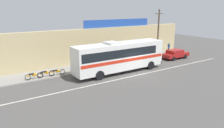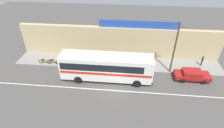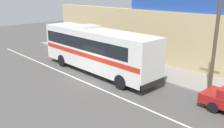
% 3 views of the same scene
% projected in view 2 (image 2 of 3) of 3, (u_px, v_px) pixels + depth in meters
% --- Properties ---
extents(ground_plane, '(70.00, 70.00, 0.00)m').
position_uv_depth(ground_plane, '(114.00, 86.00, 22.98)').
color(ground_plane, '#4F4C49').
extents(sidewalk_slab, '(30.00, 3.60, 0.14)m').
position_uv_depth(sidewalk_slab, '(117.00, 63.00, 27.21)').
color(sidewalk_slab, gray).
rests_on(sidewalk_slab, ground_plane).
extents(storefront_facade, '(30.00, 0.70, 4.80)m').
position_uv_depth(storefront_facade, '(119.00, 42.00, 27.67)').
color(storefront_facade, tan).
rests_on(storefront_facade, ground_plane).
extents(storefront_billboard, '(11.31, 0.12, 1.10)m').
position_uv_depth(storefront_billboard, '(139.00, 25.00, 25.78)').
color(storefront_billboard, '#234CAD').
rests_on(storefront_billboard, storefront_facade).
extents(road_center_stripe, '(30.00, 0.14, 0.01)m').
position_uv_depth(road_center_stripe, '(114.00, 90.00, 22.32)').
color(road_center_stripe, silver).
rests_on(road_center_stripe, ground_plane).
extents(intercity_bus, '(11.62, 2.61, 3.78)m').
position_uv_depth(intercity_bus, '(106.00, 66.00, 23.03)').
color(intercity_bus, white).
rests_on(intercity_bus, ground_plane).
extents(parked_car, '(4.47, 1.89, 1.37)m').
position_uv_depth(parked_car, '(192.00, 75.00, 23.72)').
color(parked_car, maroon).
rests_on(parked_car, ground_plane).
extents(utility_pole, '(1.60, 0.22, 7.19)m').
position_uv_depth(utility_pole, '(175.00, 48.00, 23.23)').
color(utility_pole, brown).
rests_on(utility_pole, sidewalk_slab).
extents(motorcycle_black, '(1.86, 0.56, 0.94)m').
position_uv_depth(motorcycle_black, '(45.00, 61.00, 26.74)').
color(motorcycle_black, black).
rests_on(motorcycle_black, sidewalk_slab).
extents(motorcycle_green, '(1.86, 0.56, 0.94)m').
position_uv_depth(motorcycle_green, '(54.00, 61.00, 26.70)').
color(motorcycle_green, black).
rests_on(motorcycle_green, sidewalk_slab).
extents(motorcycle_purple, '(1.87, 0.56, 0.94)m').
position_uv_depth(motorcycle_purple, '(61.00, 62.00, 26.47)').
color(motorcycle_purple, black).
rests_on(motorcycle_purple, sidewalk_slab).
extents(pedestrian_far_left, '(0.30, 0.48, 1.64)m').
position_uv_depth(pedestrian_far_left, '(203.00, 60.00, 26.05)').
color(pedestrian_far_left, navy).
rests_on(pedestrian_far_left, sidewalk_slab).
extents(pedestrian_far_right, '(0.30, 0.48, 1.61)m').
position_uv_depth(pedestrian_far_right, '(131.00, 60.00, 26.00)').
color(pedestrian_far_right, brown).
rests_on(pedestrian_far_right, sidewalk_slab).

